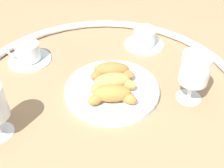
# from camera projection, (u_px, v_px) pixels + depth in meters

# --- Properties ---
(ground_plane) EXTENTS (2.20, 2.20, 0.00)m
(ground_plane) POSITION_uv_depth(u_px,v_px,m) (103.00, 94.00, 0.78)
(ground_plane) COLOR #997551
(table_chrome_rim) EXTENTS (0.79, 0.79, 0.02)m
(table_chrome_rim) POSITION_uv_depth(u_px,v_px,m) (103.00, 90.00, 0.77)
(table_chrome_rim) COLOR silver
(table_chrome_rim) RESTS_ON ground_plane
(pastry_plate) EXTENTS (0.26, 0.26, 0.02)m
(pastry_plate) POSITION_uv_depth(u_px,v_px,m) (112.00, 89.00, 0.78)
(pastry_plate) COLOR silver
(pastry_plate) RESTS_ON ground_plane
(croissant_large) EXTENTS (0.12, 0.10, 0.04)m
(croissant_large) POSITION_uv_depth(u_px,v_px,m) (112.00, 71.00, 0.79)
(croissant_large) COLOR #AD6B33
(croissant_large) RESTS_ON pastry_plate
(croissant_small) EXTENTS (0.12, 0.11, 0.04)m
(croissant_small) POSITION_uv_depth(u_px,v_px,m) (112.00, 82.00, 0.76)
(croissant_small) COLOR #D6994C
(croissant_small) RESTS_ON pastry_plate
(croissant_extra) EXTENTS (0.12, 0.10, 0.04)m
(croissant_extra) POSITION_uv_depth(u_px,v_px,m) (112.00, 95.00, 0.72)
(croissant_extra) COLOR #BC7A38
(croissant_extra) RESTS_ON pastry_plate
(coffee_cup_near) EXTENTS (0.14, 0.14, 0.06)m
(coffee_cup_near) POSITION_uv_depth(u_px,v_px,m) (28.00, 54.00, 0.88)
(coffee_cup_near) COLOR silver
(coffee_cup_near) RESTS_ON ground_plane
(coffee_cup_far) EXTENTS (0.14, 0.14, 0.06)m
(coffee_cup_far) POSITION_uv_depth(u_px,v_px,m) (145.00, 38.00, 0.96)
(coffee_cup_far) COLOR silver
(coffee_cup_far) RESTS_ON ground_plane
(juice_glass_right) EXTENTS (0.08, 0.08, 0.14)m
(juice_glass_right) POSITION_uv_depth(u_px,v_px,m) (195.00, 71.00, 0.71)
(juice_glass_right) COLOR white
(juice_glass_right) RESTS_ON ground_plane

